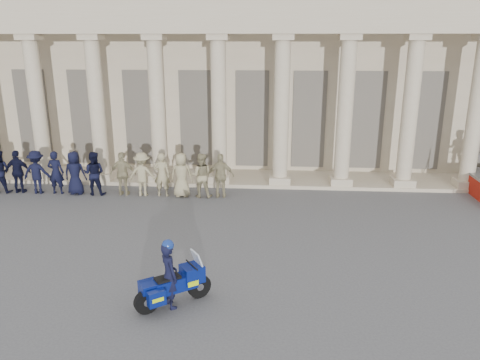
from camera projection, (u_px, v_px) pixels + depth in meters
name	position (u px, v px, depth m)	size (l,w,h in m)	color
ground	(234.00, 273.00, 12.70)	(90.00, 90.00, 0.00)	#4A4A4D
building	(256.00, 69.00, 25.47)	(40.00, 12.50, 9.00)	tan
officer_rank	(48.00, 172.00, 19.01)	(14.86, 0.68, 1.79)	black
motorcycle	(174.00, 284.00, 11.04)	(1.66, 1.37, 1.25)	black
rider	(169.00, 274.00, 10.89)	(0.66, 0.71, 1.72)	black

